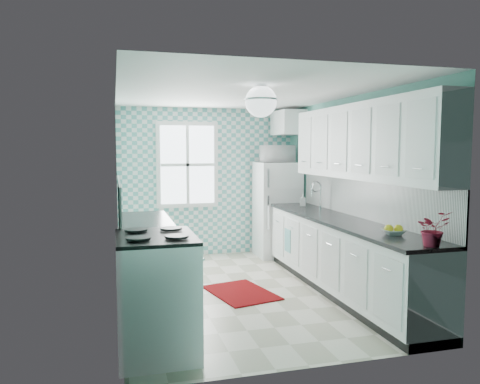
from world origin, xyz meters
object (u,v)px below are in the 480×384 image
object	(u,v)px
potted_plant	(433,229)
microwave	(277,154)
fridge	(277,209)
stove	(157,292)
fruit_bowl	(394,232)
sink	(310,210)
ceiling_light	(261,101)

from	to	relation	value
potted_plant	microwave	distance (m)	3.94
fridge	stove	world-z (taller)	fridge
microwave	fruit_bowl	bearing A→B (deg)	88.58
sink	fruit_bowl	distance (m)	2.11
fruit_bowl	potted_plant	distance (m)	0.61
sink	fruit_bowl	bearing A→B (deg)	-89.23
potted_plant	microwave	xyz separation A→B (m)	(-0.09, 3.88, 0.63)
fruit_bowl	microwave	world-z (taller)	microwave
sink	potted_plant	world-z (taller)	sink
potted_plant	microwave	size ratio (longest dim) A/B	0.62
sink	fridge	bearing A→B (deg)	95.48
ceiling_light	potted_plant	distance (m)	2.16
ceiling_light	fridge	bearing A→B (deg)	66.67
sink	microwave	distance (m)	1.43
sink	microwave	size ratio (longest dim) A/B	1.03
stove	fruit_bowl	distance (m)	2.44
ceiling_light	sink	bearing A→B (deg)	49.22
stove	sink	distance (m)	3.24
ceiling_light	fridge	distance (m)	3.19
ceiling_light	stove	distance (m)	2.27
fridge	fruit_bowl	bearing A→B (deg)	-88.41
fridge	fruit_bowl	xyz separation A→B (m)	(0.09, -3.28, 0.17)
fridge	microwave	size ratio (longest dim) A/B	3.08
ceiling_light	microwave	xyz separation A→B (m)	(1.11, 2.57, -0.59)
ceiling_light	fruit_bowl	distance (m)	1.94
stove	potted_plant	world-z (taller)	potted_plant
ceiling_light	potted_plant	world-z (taller)	ceiling_light
ceiling_light	potted_plant	size ratio (longest dim) A/B	1.09
fridge	potted_plant	size ratio (longest dim) A/B	4.93
fridge	microwave	bearing A→B (deg)	54.22
fridge	fruit_bowl	size ratio (longest dim) A/B	6.87
microwave	potted_plant	bearing A→B (deg)	88.34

